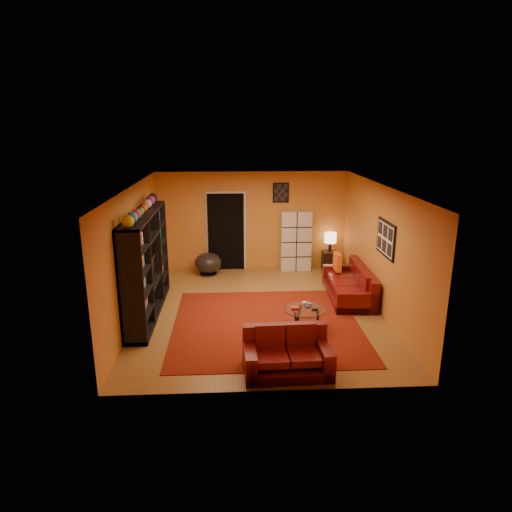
{
  "coord_description": "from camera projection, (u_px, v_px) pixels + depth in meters",
  "views": [
    {
      "loc": [
        -0.55,
        -8.85,
        3.75
      ],
      "look_at": [
        -0.06,
        0.1,
        1.17
      ],
      "focal_mm": 32.0,
      "sensor_mm": 36.0,
      "label": 1
    }
  ],
  "objects": [
    {
      "name": "wall_art_back",
      "position": [
        281.0,
        193.0,
        11.89
      ],
      "size": [
        0.42,
        0.03,
        0.52
      ],
      "primitive_type": "cube",
      "color": "black",
      "rests_on": "wall_back"
    },
    {
      "name": "wall_art_right",
      "position": [
        386.0,
        239.0,
        8.96
      ],
      "size": [
        0.03,
        1.0,
        0.7
      ],
      "primitive_type": "cube",
      "color": "black",
      "rests_on": "wall_right"
    },
    {
      "name": "side_table",
      "position": [
        329.0,
        260.0,
        12.24
      ],
      "size": [
        0.43,
        0.43,
        0.5
      ],
      "primitive_type": "cube",
      "rotation": [
        0.0,
        0.0,
        -0.07
      ],
      "color": "black",
      "rests_on": "floor"
    },
    {
      "name": "rug",
      "position": [
        266.0,
        324.0,
        8.89
      ],
      "size": [
        3.6,
        3.6,
        0.01
      ],
      "primitive_type": "cube",
      "color": "#5B140A",
      "rests_on": "floor"
    },
    {
      "name": "wall_left",
      "position": [
        134.0,
        253.0,
        9.07
      ],
      "size": [
        0.0,
        6.0,
        6.0
      ],
      "primitive_type": "plane",
      "rotation": [
        1.57,
        0.0,
        1.57
      ],
      "color": "#C5772B",
      "rests_on": "floor"
    },
    {
      "name": "wall_front",
      "position": [
        272.0,
        309.0,
        6.32
      ],
      "size": [
        6.0,
        0.0,
        6.0
      ],
      "primitive_type": "plane",
      "rotation": [
        -1.57,
        0.0,
        0.0
      ],
      "color": "#C5772B",
      "rests_on": "floor"
    },
    {
      "name": "table_lamp",
      "position": [
        330.0,
        238.0,
        12.07
      ],
      "size": [
        0.31,
        0.31,
        0.51
      ],
      "color": "black",
      "rests_on": "side_table"
    },
    {
      "name": "storage_cabinet",
      "position": [
        296.0,
        241.0,
        12.09
      ],
      "size": [
        0.8,
        0.37,
        1.59
      ],
      "primitive_type": "cube",
      "rotation": [
        0.0,
        0.0,
        0.01
      ],
      "color": "silver",
      "rests_on": "floor"
    },
    {
      "name": "coffee_table",
      "position": [
        305.0,
        311.0,
        8.62
      ],
      "size": [
        0.81,
        0.81,
        0.4
      ],
      "rotation": [
        0.0,
        0.0,
        -0.25
      ],
      "color": "silver",
      "rests_on": "floor"
    },
    {
      "name": "bowl_chair",
      "position": [
        208.0,
        263.0,
        11.81
      ],
      "size": [
        0.7,
        0.7,
        0.57
      ],
      "color": "black",
      "rests_on": "floor"
    },
    {
      "name": "sofa",
      "position": [
        352.0,
        285.0,
        10.24
      ],
      "size": [
        0.97,
        2.14,
        0.85
      ],
      "rotation": [
        0.0,
        0.0,
        -0.05
      ],
      "color": "#540B0D",
      "rests_on": "rug"
    },
    {
      "name": "entertainment_unit",
      "position": [
        146.0,
        265.0,
        9.15
      ],
      "size": [
        0.45,
        3.0,
        2.1
      ],
      "primitive_type": "cube",
      "color": "black",
      "rests_on": "floor"
    },
    {
      "name": "wall_back",
      "position": [
        252.0,
        221.0,
        12.08
      ],
      "size": [
        6.0,
        0.0,
        6.0
      ],
      "primitive_type": "plane",
      "rotation": [
        1.57,
        0.0,
        0.0
      ],
      "color": "#C5772B",
      "rests_on": "floor"
    },
    {
      "name": "floor",
      "position": [
        259.0,
        311.0,
        9.56
      ],
      "size": [
        6.0,
        6.0,
        0.0
      ],
      "primitive_type": "plane",
      "color": "brown",
      "rests_on": "ground"
    },
    {
      "name": "tv",
      "position": [
        149.0,
        268.0,
        9.21
      ],
      "size": [
        0.87,
        0.11,
        0.5
      ],
      "primitive_type": "imported",
      "rotation": [
        0.0,
        0.0,
        1.57
      ],
      "color": "black",
      "rests_on": "entertainment_unit"
    },
    {
      "name": "ceiling",
      "position": [
        259.0,
        187.0,
        8.84
      ],
      "size": [
        6.0,
        6.0,
        0.0
      ],
      "primitive_type": "plane",
      "rotation": [
        3.14,
        0.0,
        0.0
      ],
      "color": "white",
      "rests_on": "wall_back"
    },
    {
      "name": "loveseat",
      "position": [
        286.0,
        354.0,
        7.17
      ],
      "size": [
        1.38,
        0.86,
        0.85
      ],
      "rotation": [
        0.0,
        0.0,
        1.61
      ],
      "color": "#540B0D",
      "rests_on": "rug"
    },
    {
      "name": "throw_pillow",
      "position": [
        337.0,
        262.0,
        10.82
      ],
      "size": [
        0.12,
        0.42,
        0.42
      ],
      "primitive_type": "cube",
      "color": "orange",
      "rests_on": "sofa"
    },
    {
      "name": "doorway",
      "position": [
        226.0,
        232.0,
        12.08
      ],
      "size": [
        0.95,
        0.1,
        2.04
      ],
      "primitive_type": "cube",
      "color": "black",
      "rests_on": "floor"
    },
    {
      "name": "wall_right",
      "position": [
        381.0,
        249.0,
        9.33
      ],
      "size": [
        0.0,
        6.0,
        6.0
      ],
      "primitive_type": "plane",
      "rotation": [
        1.57,
        0.0,
        -1.57
      ],
      "color": "#C5772B",
      "rests_on": "floor"
    }
  ]
}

